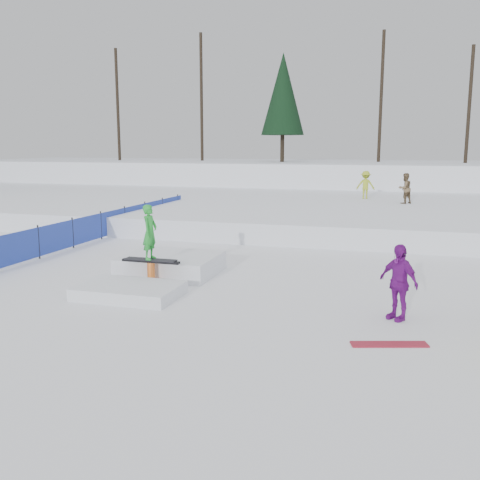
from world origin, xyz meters
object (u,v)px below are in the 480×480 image
(walker_olive, at_px, (405,188))
(spectator_purple, at_px, (398,282))
(safety_fence, at_px, (101,225))
(jib_rail_feature, at_px, (160,269))
(walker_ygreen, at_px, (366,185))

(walker_olive, bearing_deg, spectator_purple, 48.26)
(safety_fence, xyz_separation_m, spectator_purple, (11.12, -6.89, 0.26))
(safety_fence, height_order, spectator_purple, spectator_purple)
(safety_fence, distance_m, walker_olive, 14.64)
(spectator_purple, height_order, jib_rail_feature, jib_rail_feature)
(walker_ygreen, relative_size, spectator_purple, 0.92)
(safety_fence, distance_m, spectator_purple, 13.08)
(safety_fence, bearing_deg, walker_olive, 39.03)
(safety_fence, relative_size, jib_rail_feature, 3.64)
(walker_olive, height_order, spectator_purple, walker_olive)
(spectator_purple, distance_m, jib_rail_feature, 6.45)
(safety_fence, relative_size, spectator_purple, 9.93)
(walker_olive, height_order, jib_rail_feature, walker_olive)
(spectator_purple, bearing_deg, walker_ygreen, 134.80)
(walker_ygreen, xyz_separation_m, jib_rail_feature, (-4.43, -16.34, -1.24))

